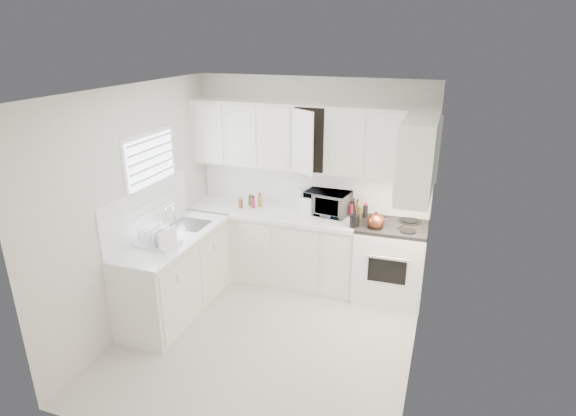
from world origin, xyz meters
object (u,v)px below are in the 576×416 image
at_px(stove, 391,251).
at_px(utensil_crock, 355,212).
at_px(tea_kettle, 376,220).
at_px(rice_cooker, 310,203).
at_px(microwave, 328,200).
at_px(dish_rack, 157,235).

bearing_deg(stove, utensil_crock, -156.81).
bearing_deg(tea_kettle, rice_cooker, 172.87).
xyz_separation_m(stove, rice_cooker, (-1.05, 0.11, 0.46)).
relative_size(tea_kettle, microwave, 0.47).
xyz_separation_m(stove, dish_rack, (-2.31, -1.36, 0.45)).
bearing_deg(utensil_crock, dish_rack, -148.24).
height_order(stove, rice_cooker, stove).
height_order(microwave, dish_rack, microwave).
xyz_separation_m(microwave, dish_rack, (-1.48, -1.50, -0.06)).
height_order(tea_kettle, rice_cooker, rice_cooker).
distance_m(stove, tea_kettle, 0.50).
relative_size(rice_cooker, utensil_crock, 0.69).
distance_m(utensil_crock, dish_rack, 2.23).
bearing_deg(utensil_crock, tea_kettle, 8.07).
xyz_separation_m(stove, utensil_crock, (-0.42, -0.19, 0.52)).
bearing_deg(microwave, stove, -1.16).
distance_m(tea_kettle, utensil_crock, 0.25).
xyz_separation_m(rice_cooker, dish_rack, (-1.26, -1.48, -0.01)).
relative_size(stove, microwave, 2.35).
bearing_deg(rice_cooker, utensil_crock, -28.99).
relative_size(tea_kettle, dish_rack, 0.58).
bearing_deg(rice_cooker, tea_kettle, -20.61).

